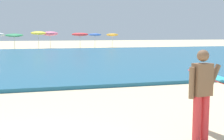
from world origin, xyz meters
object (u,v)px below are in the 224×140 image
at_px(beach_umbrella_5, 50,34).
at_px(beach_umbrella_6, 80,34).
at_px(beach_umbrella_3, 14,35).
at_px(surfer_with_board, 213,87).
at_px(beach_umbrella_7, 95,35).
at_px(beach_umbrella_4, 38,33).
at_px(beach_umbrella_8, 112,35).

height_order(beach_umbrella_5, beach_umbrella_6, beach_umbrella_5).
bearing_deg(beach_umbrella_6, beach_umbrella_3, 176.24).
distance_m(surfer_with_board, beach_umbrella_7, 36.79).
xyz_separation_m(beach_umbrella_4, beach_umbrella_7, (7.61, 0.23, -0.24)).
bearing_deg(beach_umbrella_8, beach_umbrella_3, -173.82).
height_order(beach_umbrella_6, beach_umbrella_8, beach_umbrella_6).
distance_m(beach_umbrella_3, beach_umbrella_5, 4.75).
bearing_deg(beach_umbrella_7, beach_umbrella_3, -176.92).
bearing_deg(surfer_with_board, beach_umbrella_7, 80.29).
height_order(beach_umbrella_4, beach_umbrella_8, beach_umbrella_4).
bearing_deg(beach_umbrella_3, surfer_with_board, -82.97).
xyz_separation_m(beach_umbrella_6, beach_umbrella_7, (2.28, 1.12, -0.06)).
xyz_separation_m(beach_umbrella_3, beach_umbrella_6, (8.33, -0.55, 0.11)).
bearing_deg(beach_umbrella_5, beach_umbrella_8, 1.31).
xyz_separation_m(surfer_with_board, beach_umbrella_4, (-1.40, 36.02, 1.03)).
bearing_deg(surfer_with_board, beach_umbrella_8, 76.42).
bearing_deg(beach_umbrella_5, beach_umbrella_7, -6.39).
height_order(beach_umbrella_4, beach_umbrella_5, beach_umbrella_4).
distance_m(beach_umbrella_5, beach_umbrella_8, 8.80).
bearing_deg(surfer_with_board, beach_umbrella_5, 89.72).
height_order(beach_umbrella_4, beach_umbrella_7, beach_umbrella_4).
distance_m(beach_umbrella_7, beach_umbrella_8, 2.90).
distance_m(surfer_with_board, beach_umbrella_5, 36.94).
height_order(beach_umbrella_5, beach_umbrella_7, beach_umbrella_5).
bearing_deg(beach_umbrella_5, beach_umbrella_6, -25.58).
xyz_separation_m(beach_umbrella_3, beach_umbrella_8, (13.37, 1.45, 0.04)).
bearing_deg(beach_umbrella_7, beach_umbrella_5, 173.61).
relative_size(beach_umbrella_4, beach_umbrella_5, 1.02).
xyz_separation_m(beach_umbrella_6, beach_umbrella_8, (5.05, 1.99, -0.08)).
bearing_deg(beach_umbrella_7, beach_umbrella_8, 17.57).
height_order(surfer_with_board, beach_umbrella_6, beach_umbrella_6).
relative_size(beach_umbrella_3, beach_umbrella_8, 1.12).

